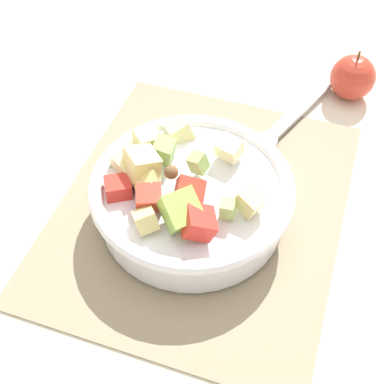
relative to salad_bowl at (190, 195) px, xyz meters
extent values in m
plane|color=silver|center=(-0.02, 0.01, -0.04)|extent=(2.40, 2.40, 0.00)
cube|color=gray|center=(-0.02, 0.01, -0.04)|extent=(0.42, 0.35, 0.01)
cylinder|color=white|center=(0.00, 0.00, -0.01)|extent=(0.22, 0.22, 0.05)
torus|color=white|center=(0.00, 0.00, 0.02)|extent=(0.24, 0.24, 0.02)
cube|color=#BC3828|center=(0.04, -0.03, 0.03)|extent=(0.04, 0.04, 0.02)
cube|color=beige|center=(0.00, -0.08, 0.03)|extent=(0.05, 0.05, 0.04)
cube|color=#E5D684|center=(-0.04, -0.07, 0.03)|extent=(0.04, 0.04, 0.03)
cube|color=#A3CC6B|center=(-0.01, 0.00, 0.04)|extent=(0.02, 0.03, 0.03)
cube|color=beige|center=(-0.06, 0.03, 0.03)|extent=(0.03, 0.03, 0.03)
cube|color=#A3CC6B|center=(0.03, 0.05, 0.03)|extent=(0.02, 0.02, 0.02)
cube|color=red|center=(0.06, 0.03, 0.04)|extent=(0.05, 0.05, 0.03)
cube|color=#9EC656|center=(0.06, 0.00, 0.04)|extent=(0.06, 0.06, 0.04)
cube|color=#93C160|center=(-0.03, -0.04, 0.03)|extent=(0.03, 0.03, 0.04)
cube|color=#E5D684|center=(0.01, 0.07, 0.03)|extent=(0.03, 0.04, 0.03)
cube|color=#E5D684|center=(0.07, -0.03, 0.03)|extent=(0.04, 0.04, 0.03)
cube|color=#E5D684|center=(0.02, -0.04, 0.03)|extent=(0.03, 0.03, 0.03)
cube|color=beige|center=(-0.08, -0.04, 0.02)|extent=(0.04, 0.05, 0.04)
sphere|color=brown|center=(0.01, -0.02, 0.04)|extent=(0.03, 0.02, 0.02)
cube|color=#BC3828|center=(0.03, 0.01, 0.04)|extent=(0.04, 0.04, 0.04)
cube|color=red|center=(0.03, -0.08, 0.02)|extent=(0.04, 0.04, 0.02)
cube|color=#E5D684|center=(0.01, -0.06, 0.04)|extent=(0.06, 0.05, 0.04)
ellipsoid|color=#B7B7BC|center=(-0.14, 0.06, -0.03)|extent=(0.07, 0.05, 0.01)
cube|color=#B7B7BC|center=(-0.24, 0.09, -0.03)|extent=(0.16, 0.08, 0.01)
sphere|color=#BC3828|center=(-0.30, 0.15, -0.01)|extent=(0.07, 0.07, 0.07)
cylinder|color=brown|center=(-0.30, 0.15, 0.03)|extent=(0.00, 0.00, 0.01)
camera|label=1|loc=(0.39, 0.13, 0.49)|focal=50.19mm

